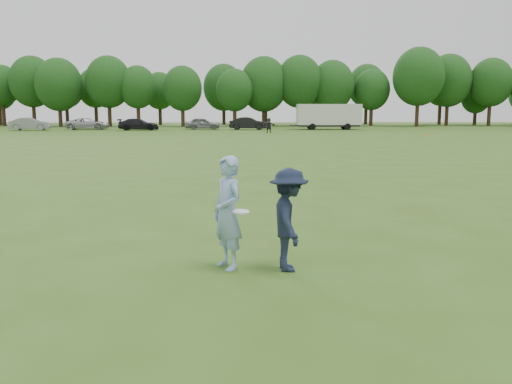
{
  "coord_description": "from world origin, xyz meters",
  "views": [
    {
      "loc": [
        -1.15,
        -8.56,
        2.54
      ],
      "look_at": [
        -0.83,
        0.86,
        1.1
      ],
      "focal_mm": 38.0,
      "sensor_mm": 36.0,
      "label": 1
    }
  ],
  "objects_px": {
    "car_c": "(88,124)",
    "cargo_trailer": "(329,115)",
    "defender": "(289,220)",
    "car_d": "(138,124)",
    "car_e": "(203,124)",
    "field_cone": "(426,135)",
    "player_far_d": "(269,125)",
    "car_b": "(30,124)",
    "thrower": "(228,213)",
    "car_f": "(249,124)"
  },
  "relations": [
    {
      "from": "car_b",
      "to": "car_d",
      "type": "distance_m",
      "value": 13.08
    },
    {
      "from": "car_b",
      "to": "car_f",
      "type": "relative_size",
      "value": 0.99
    },
    {
      "from": "defender",
      "to": "car_e",
      "type": "distance_m",
      "value": 61.04
    },
    {
      "from": "car_e",
      "to": "thrower",
      "type": "bearing_deg",
      "value": 178.99
    },
    {
      "from": "car_b",
      "to": "car_e",
      "type": "relative_size",
      "value": 1.07
    },
    {
      "from": "thrower",
      "to": "car_f",
      "type": "distance_m",
      "value": 59.8
    },
    {
      "from": "thrower",
      "to": "car_d",
      "type": "height_order",
      "value": "thrower"
    },
    {
      "from": "thrower",
      "to": "car_e",
      "type": "distance_m",
      "value": 60.83
    },
    {
      "from": "defender",
      "to": "field_cone",
      "type": "relative_size",
      "value": 5.46
    },
    {
      "from": "defender",
      "to": "car_c",
      "type": "height_order",
      "value": "defender"
    },
    {
      "from": "car_c",
      "to": "cargo_trailer",
      "type": "bearing_deg",
      "value": -95.77
    },
    {
      "from": "car_b",
      "to": "field_cone",
      "type": "distance_m",
      "value": 46.09
    },
    {
      "from": "defender",
      "to": "car_d",
      "type": "distance_m",
      "value": 60.3
    },
    {
      "from": "field_cone",
      "to": "cargo_trailer",
      "type": "xyz_separation_m",
      "value": [
        -6.41,
        17.82,
        1.63
      ]
    },
    {
      "from": "car_d",
      "to": "cargo_trailer",
      "type": "bearing_deg",
      "value": -88.03
    },
    {
      "from": "car_d",
      "to": "cargo_trailer",
      "type": "relative_size",
      "value": 0.54
    },
    {
      "from": "car_b",
      "to": "car_d",
      "type": "bearing_deg",
      "value": -97.32
    },
    {
      "from": "player_far_d",
      "to": "field_cone",
      "type": "height_order",
      "value": "player_far_d"
    },
    {
      "from": "thrower",
      "to": "defender",
      "type": "height_order",
      "value": "thrower"
    },
    {
      "from": "car_f",
      "to": "field_cone",
      "type": "xyz_separation_m",
      "value": [
        16.57,
        -17.25,
        -0.63
      ]
    },
    {
      "from": "defender",
      "to": "player_far_d",
      "type": "relative_size",
      "value": 1.01
    },
    {
      "from": "car_e",
      "to": "cargo_trailer",
      "type": "distance_m",
      "value": 16.01
    },
    {
      "from": "car_b",
      "to": "car_c",
      "type": "xyz_separation_m",
      "value": [
        6.39,
        2.06,
        -0.04
      ]
    },
    {
      "from": "player_far_d",
      "to": "car_c",
      "type": "distance_m",
      "value": 24.26
    },
    {
      "from": "thrower",
      "to": "car_f",
      "type": "height_order",
      "value": "thrower"
    },
    {
      "from": "player_far_d",
      "to": "car_f",
      "type": "bearing_deg",
      "value": 106.55
    },
    {
      "from": "car_c",
      "to": "cargo_trailer",
      "type": "distance_m",
      "value": 30.4
    },
    {
      "from": "thrower",
      "to": "car_e",
      "type": "xyz_separation_m",
      "value": [
        -4.3,
        60.67,
        -0.16
      ]
    },
    {
      "from": "car_f",
      "to": "player_far_d",
      "type": "bearing_deg",
      "value": -159.99
    },
    {
      "from": "thrower",
      "to": "car_c",
      "type": "relative_size",
      "value": 0.34
    },
    {
      "from": "car_e",
      "to": "field_cone",
      "type": "xyz_separation_m",
      "value": [
        22.38,
        -18.14,
        -0.6
      ]
    },
    {
      "from": "car_c",
      "to": "car_e",
      "type": "relative_size",
      "value": 1.2
    },
    {
      "from": "thrower",
      "to": "car_c",
      "type": "height_order",
      "value": "thrower"
    },
    {
      "from": "car_d",
      "to": "defender",
      "type": "bearing_deg",
      "value": -169.49
    },
    {
      "from": "car_c",
      "to": "car_d",
      "type": "bearing_deg",
      "value": -111.4
    },
    {
      "from": "cargo_trailer",
      "to": "car_b",
      "type": "bearing_deg",
      "value": -177.32
    },
    {
      "from": "car_e",
      "to": "car_b",
      "type": "bearing_deg",
      "value": 90.51
    },
    {
      "from": "thrower",
      "to": "car_c",
      "type": "bearing_deg",
      "value": 166.33
    },
    {
      "from": "player_far_d",
      "to": "car_e",
      "type": "relative_size",
      "value": 0.37
    },
    {
      "from": "car_c",
      "to": "cargo_trailer",
      "type": "xyz_separation_m",
      "value": [
        30.38,
        -0.34,
        1.04
      ]
    },
    {
      "from": "field_cone",
      "to": "car_c",
      "type": "bearing_deg",
      "value": 153.72
    },
    {
      "from": "car_e",
      "to": "field_cone",
      "type": "bearing_deg",
      "value": -134.09
    },
    {
      "from": "car_c",
      "to": "car_d",
      "type": "height_order",
      "value": "car_c"
    },
    {
      "from": "defender",
      "to": "car_f",
      "type": "height_order",
      "value": "defender"
    },
    {
      "from": "car_e",
      "to": "cargo_trailer",
      "type": "xyz_separation_m",
      "value": [
        15.97,
        -0.31,
        1.02
      ]
    },
    {
      "from": "thrower",
      "to": "car_b",
      "type": "height_order",
      "value": "thrower"
    },
    {
      "from": "defender",
      "to": "car_d",
      "type": "relative_size",
      "value": 0.33
    },
    {
      "from": "thrower",
      "to": "car_d",
      "type": "distance_m",
      "value": 59.96
    },
    {
      "from": "car_e",
      "to": "car_c",
      "type": "bearing_deg",
      "value": 84.82
    },
    {
      "from": "car_c",
      "to": "car_f",
      "type": "relative_size",
      "value": 1.11
    }
  ]
}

